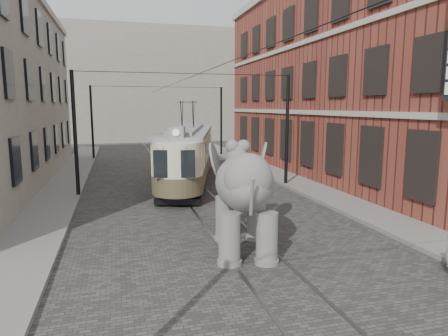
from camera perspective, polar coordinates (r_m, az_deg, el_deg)
name	(u,v)px	position (r m, az deg, el deg)	size (l,w,h in m)	color
ground	(223,223)	(14.99, -0.18, -7.97)	(120.00, 120.00, 0.00)	#484542
tram_rails	(223,223)	(14.98, -0.18, -7.93)	(1.54, 80.00, 0.02)	slate
sidewalk_right	(363,211)	(17.45, 19.33, -5.80)	(2.00, 60.00, 0.15)	slate
sidewalk_left	(34,236)	(14.77, -25.66, -8.82)	(2.00, 60.00, 0.15)	slate
brick_building	(352,80)	(27.23, 17.98, 11.92)	(8.00, 26.00, 12.00)	brown
distant_block	(144,86)	(54.06, -11.42, 11.49)	(28.00, 10.00, 14.00)	gray
catenary	(192,134)	(19.23, -4.62, 4.83)	(11.00, 30.20, 6.00)	black
tram	(188,142)	(22.74, -5.19, 3.70)	(2.40, 11.65, 4.62)	beige
elephant	(244,198)	(11.87, 2.93, -4.39)	(2.92, 5.29, 3.24)	slate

